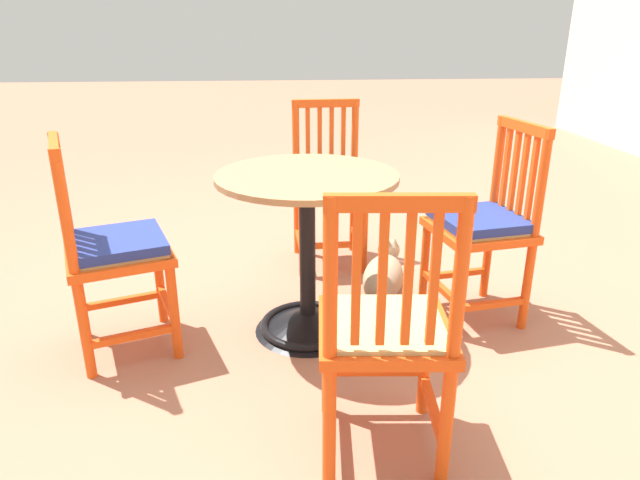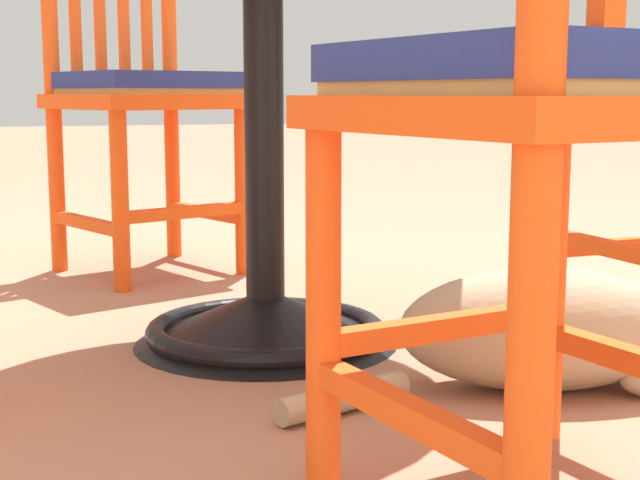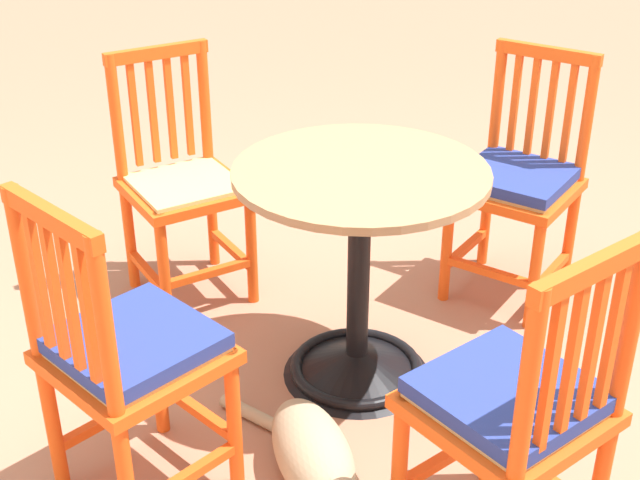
% 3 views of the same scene
% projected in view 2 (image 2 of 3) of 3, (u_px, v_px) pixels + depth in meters
% --- Properties ---
extents(ground_plane, '(24.00, 24.00, 0.00)m').
position_uv_depth(ground_plane, '(324.00, 328.00, 1.85)').
color(ground_plane, '#A36B51').
extents(cafe_table, '(0.76, 0.76, 0.73)m').
position_uv_depth(cafe_table, '(265.00, 188.00, 1.70)').
color(cafe_table, black).
rests_on(cafe_table, ground_plane).
extents(orange_chair_tucked_in, '(0.51, 0.51, 0.91)m').
position_uv_depth(orange_chair_tucked_in, '(142.00, 95.00, 2.38)').
color(orange_chair_tucked_in, '#E04C14').
rests_on(orange_chair_tucked_in, ground_plane).
extents(orange_chair_facing_out, '(0.46, 0.46, 0.91)m').
position_uv_depth(orange_chair_facing_out, '(565.00, 98.00, 0.95)').
color(orange_chair_facing_out, '#E04C14').
rests_on(orange_chair_facing_out, ground_plane).
extents(tabby_cat, '(0.74, 0.32, 0.23)m').
position_uv_depth(tabby_cat, '(566.00, 329.00, 1.46)').
color(tabby_cat, '#9E896B').
rests_on(tabby_cat, ground_plane).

